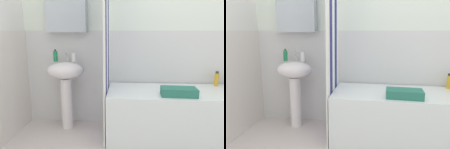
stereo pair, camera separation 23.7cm
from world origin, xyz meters
TOP-DOWN VIEW (x-y plane):
  - wall_back_tiled at (-0.06, 1.26)m, footprint 3.60×0.18m
  - sink at (-0.98, 1.03)m, footprint 0.44×0.34m
  - faucet at (-0.98, 1.11)m, footprint 0.03×0.12m
  - soap_dispenser at (-1.11, 1.09)m, footprint 0.05×0.05m
  - toothbrush_cup at (-0.88, 1.09)m, footprint 0.06×0.06m
  - bathtub at (0.30, 0.88)m, footprint 1.50×0.68m
  - shower_curtain at (-0.47, 0.88)m, footprint 0.01×0.68m
  - shampoo_bottle at (0.83, 1.13)m, footprint 0.05×0.05m
  - towel_folded at (0.29, 0.69)m, footprint 0.36×0.20m

SIDE VIEW (x-z plane):
  - bathtub at x=0.30m, z-range 0.00..0.55m
  - towel_folded at x=0.29m, z-range 0.55..0.63m
  - sink at x=-0.98m, z-range 0.19..1.03m
  - shampoo_bottle at x=0.83m, z-range 0.54..0.72m
  - toothbrush_cup at x=-0.88m, z-range 0.83..0.94m
  - faucet at x=-0.98m, z-range 0.83..0.95m
  - soap_dispenser at x=-1.11m, z-range 0.82..0.97m
  - shower_curtain at x=-0.47m, z-range 0.00..2.00m
  - wall_back_tiled at x=-0.06m, z-range -0.06..2.34m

